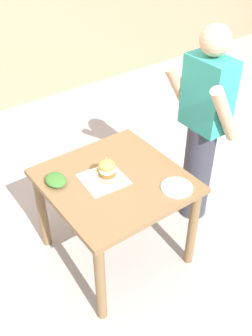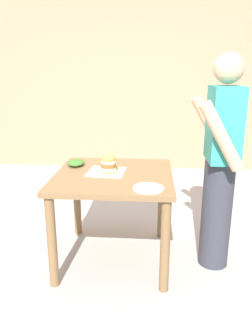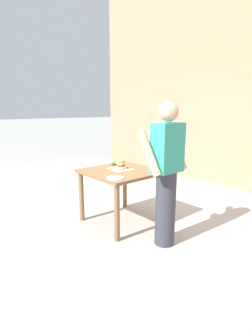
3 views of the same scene
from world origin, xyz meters
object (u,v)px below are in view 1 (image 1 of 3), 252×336
(sandwich, at_px, (107,170))
(pickle_spear, at_px, (103,169))
(side_plate_with_forks, at_px, (177,188))
(patio_table, at_px, (115,193))
(side_salad, at_px, (56,180))
(diner_across_table, at_px, (203,128))

(sandwich, bearing_deg, pickle_spear, 163.89)
(sandwich, height_order, side_plate_with_forks, sandwich)
(pickle_spear, height_order, side_plate_with_forks, pickle_spear)
(patio_table, height_order, side_salad, side_salad)
(pickle_spear, distance_m, side_salad, 0.35)
(patio_table, bearing_deg, side_plate_with_forks, 40.26)
(patio_table, height_order, diner_across_table, diner_across_table)
(pickle_spear, relative_size, side_salad, 0.48)
(side_plate_with_forks, bearing_deg, patio_table, -139.74)
(patio_table, bearing_deg, diner_across_table, 88.89)
(pickle_spear, xyz_separation_m, diner_across_table, (0.15, 0.85, 0.10))
(diner_across_table, bearing_deg, pickle_spear, -99.79)
(side_plate_with_forks, bearing_deg, sandwich, -137.55)
(side_plate_with_forks, bearing_deg, side_salad, -130.21)
(sandwich, xyz_separation_m, side_plate_with_forks, (0.36, 0.33, -0.07))
(side_plate_with_forks, xyz_separation_m, side_salad, (-0.54, -0.64, 0.02))
(patio_table, xyz_separation_m, diner_across_table, (0.02, 0.83, 0.25))
(sandwich, bearing_deg, side_plate_with_forks, 42.45)
(side_salad, distance_m, diner_across_table, 1.21)
(side_plate_with_forks, relative_size, side_salad, 1.22)
(side_salad, bearing_deg, sandwich, 59.82)
(sandwich, xyz_separation_m, side_salad, (-0.18, -0.31, -0.05))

